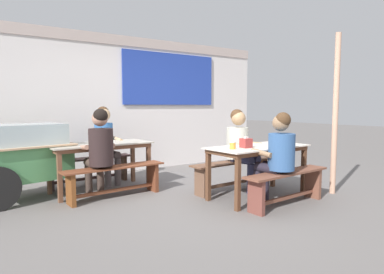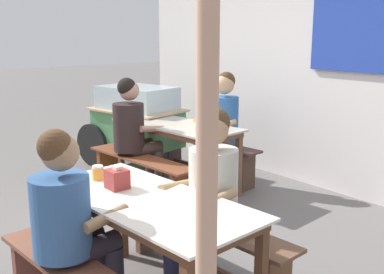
{
  "view_description": "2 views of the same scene",
  "coord_description": "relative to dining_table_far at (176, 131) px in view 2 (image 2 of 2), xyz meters",
  "views": [
    {
      "loc": [
        -2.7,
        -3.98,
        1.35
      ],
      "look_at": [
        0.16,
        0.4,
        0.86
      ],
      "focal_mm": 30.85,
      "sensor_mm": 36.0,
      "label": 1
    },
    {
      "loc": [
        3.13,
        -2.07,
        1.81
      ],
      "look_at": [
        -0.17,
        0.65,
        0.84
      ],
      "focal_mm": 44.07,
      "sensor_mm": 36.0,
      "label": 2
    }
  ],
  "objects": [
    {
      "name": "ground_plane",
      "position": [
        1.08,
        -1.16,
        -0.68
      ],
      "size": [
        40.0,
        40.0,
        0.0
      ],
      "primitive_type": "plane",
      "color": "slate"
    },
    {
      "name": "backdrop_wall",
      "position": [
        1.11,
        1.36,
        0.78
      ],
      "size": [
        6.44,
        0.23,
        2.77
      ],
      "color": "silver",
      "rests_on": "ground_plane"
    },
    {
      "name": "dining_table_far",
      "position": [
        0.0,
        0.0,
        0.0
      ],
      "size": [
        1.64,
        0.81,
        0.76
      ],
      "color": "#BEB6A5",
      "rests_on": "ground_plane"
    },
    {
      "name": "dining_table_near",
      "position": [
        1.83,
        -1.64,
        0.0
      ],
      "size": [
        1.62,
        0.81,
        0.76
      ],
      "color": "silver",
      "rests_on": "ground_plane"
    },
    {
      "name": "bench_far_back",
      "position": [
        -0.04,
        0.52,
        -0.37
      ],
      "size": [
        1.53,
        0.39,
        0.47
      ],
      "color": "#4D322F",
      "rests_on": "ground_plane"
    },
    {
      "name": "bench_far_front",
      "position": [
        0.04,
        -0.52,
        -0.38
      ],
      "size": [
        1.55,
        0.42,
        0.47
      ],
      "color": "brown",
      "rests_on": "ground_plane"
    },
    {
      "name": "bench_near_back",
      "position": [
        1.8,
        -1.12,
        -0.37
      ],
      "size": [
        1.58,
        0.39,
        0.47
      ],
      "color": "brown",
      "rests_on": "ground_plane"
    },
    {
      "name": "food_cart",
      "position": [
        -1.05,
        0.13,
        -0.03
      ],
      "size": [
        1.66,
        1.06,
        1.09
      ],
      "color": "#4E9358",
      "rests_on": "ground_plane"
    },
    {
      "name": "person_left_back_turned",
      "position": [
        -0.16,
        -0.48,
        0.08
      ],
      "size": [
        0.46,
        0.57,
        1.32
      ],
      "color": "#46372F",
      "rests_on": "ground_plane"
    },
    {
      "name": "person_center_facing",
      "position": [
        0.24,
        0.48,
        0.1
      ],
      "size": [
        0.45,
        0.56,
        1.35
      ],
      "color": "#665A5C",
      "rests_on": "ground_plane"
    },
    {
      "name": "person_right_near_table",
      "position": [
        1.89,
        -1.18,
        0.08
      ],
      "size": [
        0.5,
        0.58,
        1.3
      ],
      "color": "#2F3153",
      "rests_on": "ground_plane"
    },
    {
      "name": "person_near_front",
      "position": [
        1.72,
        -2.12,
        0.06
      ],
      "size": [
        0.5,
        0.55,
        1.27
      ],
      "color": "#27222E",
      "rests_on": "ground_plane"
    },
    {
      "name": "tissue_box",
      "position": [
        1.55,
        -1.69,
        0.15
      ],
      "size": [
        0.14,
        0.13,
        0.16
      ],
      "color": "#9C3430",
      "rests_on": "dining_table_near"
    },
    {
      "name": "condiment_jar",
      "position": [
        1.29,
        -1.7,
        0.13
      ],
      "size": [
        0.08,
        0.08,
        0.1
      ],
      "color": "gold",
      "rests_on": "dining_table_near"
    },
    {
      "name": "wooden_support_post",
      "position": [
        2.96,
        -2.12,
        0.54
      ],
      "size": [
        0.08,
        0.08,
        2.44
      ],
      "primitive_type": "cylinder",
      "color": "tan",
      "rests_on": "ground_plane"
    }
  ]
}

